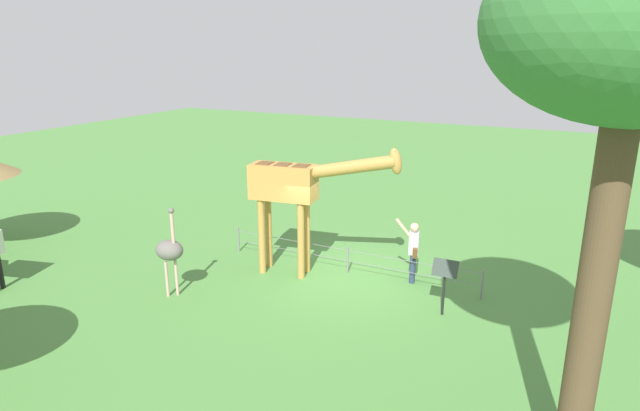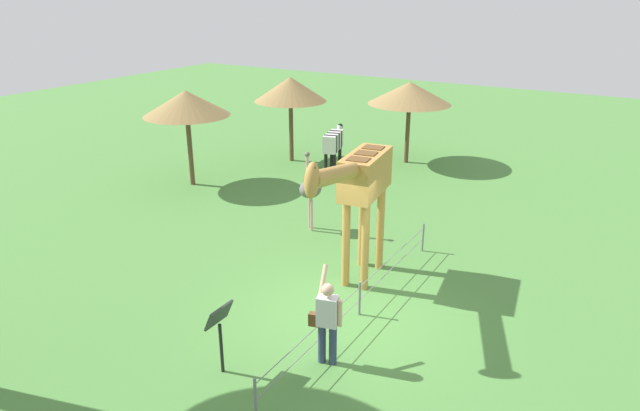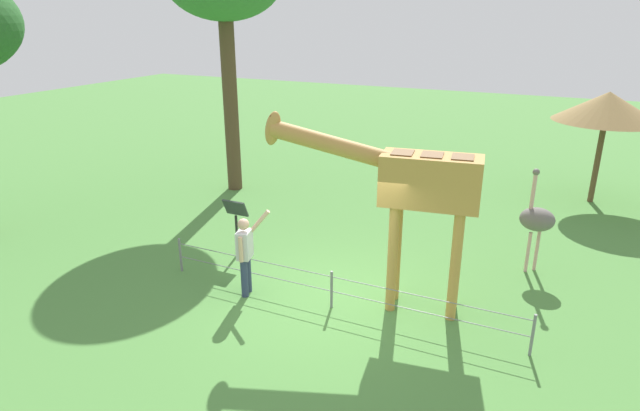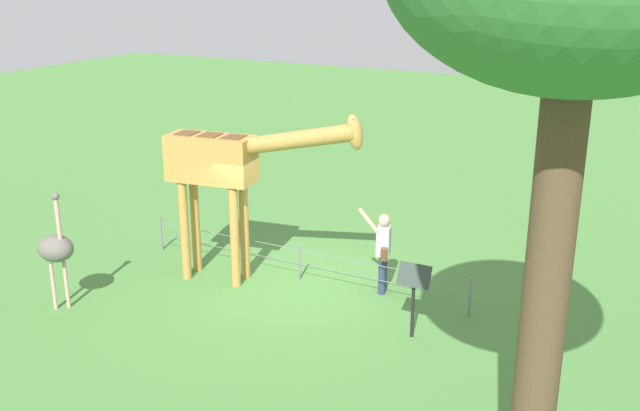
{
  "view_description": "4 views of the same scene",
  "coord_description": "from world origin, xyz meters",
  "px_view_note": "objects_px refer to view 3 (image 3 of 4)",
  "views": [
    {
      "loc": [
        5.33,
        -12.07,
        5.84
      ],
      "look_at": [
        -0.5,
        -0.39,
        1.98
      ],
      "focal_mm": 30.41,
      "sensor_mm": 36.0,
      "label": 1
    },
    {
      "loc": [
        9.07,
        4.72,
        6.27
      ],
      "look_at": [
        0.65,
        -0.3,
        2.5
      ],
      "focal_mm": 32.0,
      "sensor_mm": 36.0,
      "label": 2
    },
    {
      "loc": [
        -3.49,
        8.21,
        5.21
      ],
      "look_at": [
        0.35,
        0.0,
        1.9
      ],
      "focal_mm": 29.79,
      "sensor_mm": 36.0,
      "label": 3
    },
    {
      "loc": [
        6.68,
        -11.58,
        6.02
      ],
      "look_at": [
        0.67,
        -0.12,
        1.77
      ],
      "focal_mm": 41.19,
      "sensor_mm": 36.0,
      "label": 4
    }
  ],
  "objects_px": {
    "shade_hut_aside": "(607,107)",
    "info_sign": "(236,216)",
    "giraffe": "(410,187)",
    "ostrich": "(537,219)",
    "visitor": "(245,252)"
  },
  "relations": [
    {
      "from": "shade_hut_aside",
      "to": "info_sign",
      "type": "bearing_deg",
      "value": 45.38
    },
    {
      "from": "ostrich",
      "to": "info_sign",
      "type": "distance_m",
      "value": 6.41
    },
    {
      "from": "giraffe",
      "to": "visitor",
      "type": "relative_size",
      "value": 2.29
    },
    {
      "from": "visitor",
      "to": "shade_hut_aside",
      "type": "bearing_deg",
      "value": -124.89
    },
    {
      "from": "visitor",
      "to": "info_sign",
      "type": "xyz_separation_m",
      "value": [
        1.16,
        -1.42,
        0.05
      ]
    },
    {
      "from": "info_sign",
      "to": "ostrich",
      "type": "bearing_deg",
      "value": -162.14
    },
    {
      "from": "visitor",
      "to": "shade_hut_aside",
      "type": "distance_m",
      "value": 10.94
    },
    {
      "from": "ostrich",
      "to": "giraffe",
      "type": "bearing_deg",
      "value": 50.89
    },
    {
      "from": "ostrich",
      "to": "shade_hut_aside",
      "type": "height_order",
      "value": "shade_hut_aside"
    },
    {
      "from": "ostrich",
      "to": "shade_hut_aside",
      "type": "relative_size",
      "value": 0.71
    },
    {
      "from": "visitor",
      "to": "info_sign",
      "type": "relative_size",
      "value": 1.31
    },
    {
      "from": "visitor",
      "to": "ostrich",
      "type": "xyz_separation_m",
      "value": [
        -4.94,
        -3.39,
        0.27
      ]
    },
    {
      "from": "giraffe",
      "to": "ostrich",
      "type": "distance_m",
      "value": 3.44
    },
    {
      "from": "ostrich",
      "to": "shade_hut_aside",
      "type": "xyz_separation_m",
      "value": [
        -1.22,
        -5.46,
        1.58
      ]
    },
    {
      "from": "ostrich",
      "to": "visitor",
      "type": "bearing_deg",
      "value": 34.44
    }
  ]
}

